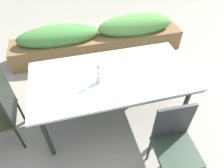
% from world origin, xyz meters
% --- Properties ---
extents(ground_plane, '(12.00, 12.00, 0.00)m').
position_xyz_m(ground_plane, '(0.00, 0.00, 0.00)').
color(ground_plane, gray).
extents(dining_table, '(1.88, 0.96, 0.77)m').
position_xyz_m(dining_table, '(-0.04, 0.02, 0.72)').
color(dining_table, '#B2C6C1').
rests_on(dining_table, ground).
extents(chair_end_left, '(0.44, 0.44, 0.95)m').
position_xyz_m(chair_end_left, '(-1.33, 0.02, 0.53)').
color(chair_end_left, '#2D2F18').
rests_on(chair_end_left, ground).
extents(chair_near_right, '(0.43, 0.43, 0.91)m').
position_xyz_m(chair_near_right, '(0.39, -0.82, 0.52)').
color(chair_near_right, '#273729').
rests_on(chair_near_right, ground).
extents(flower_vase, '(0.06, 0.06, 0.25)m').
position_xyz_m(flower_vase, '(-0.21, -0.06, 0.88)').
color(flower_vase, silver).
rests_on(flower_vase, dining_table).
extents(planter_box, '(3.17, 0.53, 0.70)m').
position_xyz_m(planter_box, '(0.13, 1.58, 0.32)').
color(planter_box, brown).
rests_on(planter_box, ground).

